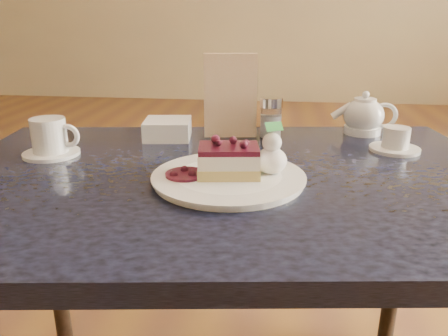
# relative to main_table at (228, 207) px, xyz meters

# --- Properties ---
(main_table) EXTENTS (1.22, 0.90, 0.71)m
(main_table) POSITION_rel_main_table_xyz_m (0.00, 0.00, 0.00)
(main_table) COLOR #181B36
(main_table) RESTS_ON ground
(dessert_plate) EXTENTS (0.28, 0.28, 0.01)m
(dessert_plate) POSITION_rel_main_table_xyz_m (0.01, -0.05, 0.08)
(dessert_plate) COLOR white
(dessert_plate) RESTS_ON main_table
(cheesecake_slice) EXTENTS (0.12, 0.09, 0.06)m
(cheesecake_slice) POSITION_rel_main_table_xyz_m (0.01, -0.05, 0.11)
(cheesecake_slice) COLOR tan
(cheesecake_slice) RESTS_ON dessert_plate
(whipped_cream) EXTENTS (0.06, 0.06, 0.05)m
(whipped_cream) POSITION_rel_main_table_xyz_m (0.08, -0.03, 0.11)
(whipped_cream) COLOR white
(whipped_cream) RESTS_ON dessert_plate
(berry_sauce) EXTENTS (0.08, 0.08, 0.01)m
(berry_sauce) POSITION_rel_main_table_xyz_m (-0.07, -0.06, 0.09)
(berry_sauce) COLOR #490D28
(berry_sauce) RESTS_ON dessert_plate
(coffee_set) EXTENTS (0.13, 0.12, 0.08)m
(coffee_set) POSITION_rel_main_table_xyz_m (-0.40, 0.07, 0.11)
(coffee_set) COLOR white
(coffee_set) RESTS_ON main_table
(tea_set) EXTENTS (0.21, 0.26, 0.10)m
(tea_set) POSITION_rel_main_table_xyz_m (0.33, 0.31, 0.12)
(tea_set) COLOR white
(tea_set) RESTS_ON main_table
(menu_card) EXTENTS (0.13, 0.05, 0.21)m
(menu_card) POSITION_rel_main_table_xyz_m (-0.03, 0.28, 0.18)
(menu_card) COLOR #FBECC7
(menu_card) RESTS_ON main_table
(sugar_shaker) EXTENTS (0.06, 0.06, 0.10)m
(sugar_shaker) POSITION_rel_main_table_xyz_m (0.08, 0.27, 0.13)
(sugar_shaker) COLOR white
(sugar_shaker) RESTS_ON main_table
(napkin_stack) EXTENTS (0.13, 0.13, 0.05)m
(napkin_stack) POSITION_rel_main_table_xyz_m (-0.18, 0.24, 0.10)
(napkin_stack) COLOR white
(napkin_stack) RESTS_ON main_table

